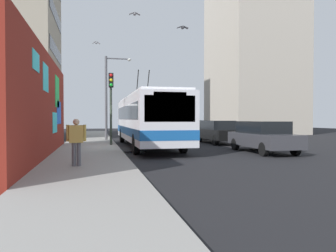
{
  "coord_description": "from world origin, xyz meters",
  "views": [
    {
      "loc": [
        -18.8,
        1.33,
        1.71
      ],
      "look_at": [
        1.06,
        -3.11,
        1.26
      ],
      "focal_mm": 35.39,
      "sensor_mm": 36.0,
      "label": 1
    }
  ],
  "objects_px": {
    "city_bus": "(147,119)",
    "street_lamp": "(109,91)",
    "parked_car_champagne": "(194,129)",
    "traffic_light": "(111,97)",
    "pedestrian_near_wall": "(76,139)",
    "parked_car_black": "(217,131)",
    "parked_car_dark_gray": "(263,136)"
  },
  "relations": [
    {
      "from": "parked_car_dark_gray",
      "to": "pedestrian_near_wall",
      "type": "height_order",
      "value": "pedestrian_near_wall"
    },
    {
      "from": "parked_car_black",
      "to": "city_bus",
      "type": "bearing_deg",
      "value": 108.7
    },
    {
      "from": "city_bus",
      "to": "parked_car_champagne",
      "type": "relative_size",
      "value": 2.89
    },
    {
      "from": "parked_car_champagne",
      "to": "parked_car_dark_gray",
      "type": "bearing_deg",
      "value": -180.0
    },
    {
      "from": "traffic_light",
      "to": "street_lamp",
      "type": "relative_size",
      "value": 0.69
    },
    {
      "from": "parked_car_champagne",
      "to": "traffic_light",
      "type": "bearing_deg",
      "value": 134.01
    },
    {
      "from": "pedestrian_near_wall",
      "to": "parked_car_champagne",
      "type": "bearing_deg",
      "value": -29.61
    },
    {
      "from": "parked_car_black",
      "to": "pedestrian_near_wall",
      "type": "height_order",
      "value": "pedestrian_near_wall"
    },
    {
      "from": "city_bus",
      "to": "parked_car_dark_gray",
      "type": "distance_m",
      "value": 6.99
    },
    {
      "from": "parked_car_dark_gray",
      "to": "pedestrian_near_wall",
      "type": "relative_size",
      "value": 3.02
    },
    {
      "from": "parked_car_dark_gray",
      "to": "parked_car_black",
      "type": "distance_m",
      "value": 6.35
    },
    {
      "from": "parked_car_champagne",
      "to": "street_lamp",
      "type": "xyz_separation_m",
      "value": [
        -1.96,
        7.21,
        2.92
      ]
    },
    {
      "from": "pedestrian_near_wall",
      "to": "traffic_light",
      "type": "height_order",
      "value": "traffic_light"
    },
    {
      "from": "parked_car_black",
      "to": "traffic_light",
      "type": "height_order",
      "value": "traffic_light"
    },
    {
      "from": "city_bus",
      "to": "parked_car_black",
      "type": "distance_m",
      "value": 5.56
    },
    {
      "from": "parked_car_champagne",
      "to": "pedestrian_near_wall",
      "type": "distance_m",
      "value": 18.02
    },
    {
      "from": "parked_car_black",
      "to": "traffic_light",
      "type": "xyz_separation_m",
      "value": [
        -1.76,
        7.35,
        2.18
      ]
    },
    {
      "from": "traffic_light",
      "to": "street_lamp",
      "type": "distance_m",
      "value": 5.2
    },
    {
      "from": "parked_car_champagne",
      "to": "city_bus",
      "type": "bearing_deg",
      "value": 143.76
    },
    {
      "from": "city_bus",
      "to": "pedestrian_near_wall",
      "type": "distance_m",
      "value": 9.36
    },
    {
      "from": "parked_car_champagne",
      "to": "pedestrian_near_wall",
      "type": "relative_size",
      "value": 2.8
    },
    {
      "from": "parked_car_dark_gray",
      "to": "traffic_light",
      "type": "relative_size",
      "value": 1.1
    },
    {
      "from": "city_bus",
      "to": "parked_car_champagne",
      "type": "bearing_deg",
      "value": -36.24
    },
    {
      "from": "pedestrian_near_wall",
      "to": "parked_car_black",
      "type": "bearing_deg",
      "value": -40.76
    },
    {
      "from": "city_bus",
      "to": "parked_car_black",
      "type": "xyz_separation_m",
      "value": [
        1.76,
        -5.2,
        -0.88
      ]
    },
    {
      "from": "parked_car_champagne",
      "to": "pedestrian_near_wall",
      "type": "xyz_separation_m",
      "value": [
        -15.67,
        8.91,
        0.22
      ]
    },
    {
      "from": "city_bus",
      "to": "street_lamp",
      "type": "height_order",
      "value": "street_lamp"
    },
    {
      "from": "street_lamp",
      "to": "parked_car_champagne",
      "type": "bearing_deg",
      "value": -74.82
    },
    {
      "from": "city_bus",
      "to": "street_lamp",
      "type": "relative_size",
      "value": 2.04
    },
    {
      "from": "city_bus",
      "to": "street_lamp",
      "type": "xyz_separation_m",
      "value": [
        5.14,
        2.01,
        2.03
      ]
    },
    {
      "from": "street_lamp",
      "to": "pedestrian_near_wall",
      "type": "bearing_deg",
      "value": 172.96
    },
    {
      "from": "street_lamp",
      "to": "parked_car_dark_gray",
      "type": "bearing_deg",
      "value": -143.44
    }
  ]
}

